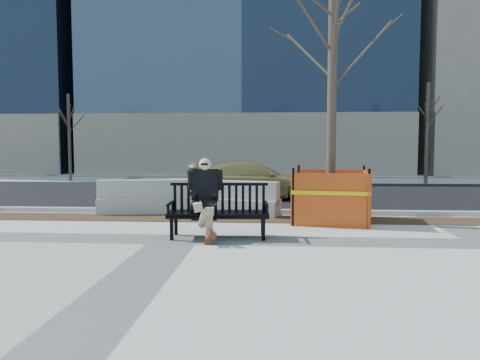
% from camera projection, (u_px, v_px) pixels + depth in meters
% --- Properties ---
extents(ground, '(120.00, 120.00, 0.00)m').
position_uv_depth(ground, '(176.00, 239.00, 8.95)').
color(ground, beige).
rests_on(ground, ground).
extents(mulch_strip, '(40.00, 1.20, 0.02)m').
position_uv_depth(mulch_strip, '(197.00, 218.00, 11.53)').
color(mulch_strip, '#47301C').
rests_on(mulch_strip, ground).
extents(asphalt_street, '(60.00, 10.40, 0.01)m').
position_uv_depth(asphalt_street, '(223.00, 193.00, 17.70)').
color(asphalt_street, black).
rests_on(asphalt_street, ground).
extents(curb, '(60.00, 0.25, 0.12)m').
position_uv_depth(curb, '(203.00, 211.00, 12.47)').
color(curb, '#9E9B93').
rests_on(curb, ground).
extents(bench, '(2.13, 0.87, 1.11)m').
position_uv_depth(bench, '(218.00, 237.00, 9.13)').
color(bench, black).
rests_on(bench, ground).
extents(seated_man, '(0.76, 1.20, 1.63)m').
position_uv_depth(seated_man, '(205.00, 237.00, 9.19)').
color(seated_man, black).
rests_on(seated_man, ground).
extents(tree_fence, '(3.06, 3.06, 6.79)m').
position_uv_depth(tree_fence, '(330.00, 221.00, 11.11)').
color(tree_fence, orange).
rests_on(tree_fence, ground).
extents(sedan, '(4.75, 2.52, 1.31)m').
position_uv_depth(sedan, '(253.00, 199.00, 15.85)').
color(sedan, '#9C8849').
rests_on(sedan, ground).
extents(jersey_barrier_left, '(3.37, 1.19, 0.95)m').
position_uv_depth(jersey_barrier_left, '(159.00, 213.00, 12.47)').
color(jersey_barrier_left, '#A29F97').
rests_on(jersey_barrier_left, ground).
extents(jersey_barrier_right, '(3.31, 1.58, 0.94)m').
position_uv_depth(jersey_barrier_right, '(221.00, 214.00, 12.35)').
color(jersey_barrier_right, '#9F9D94').
rests_on(jersey_barrier_right, ground).
extents(far_tree_left, '(2.21, 2.21, 5.04)m').
position_uv_depth(far_tree_left, '(71.00, 181.00, 24.25)').
color(far_tree_left, '#4A3F30').
rests_on(far_tree_left, ground).
extents(far_tree_right, '(2.25, 2.25, 5.42)m').
position_uv_depth(far_tree_right, '(426.00, 183.00, 22.55)').
color(far_tree_right, '#4D4031').
rests_on(far_tree_right, ground).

